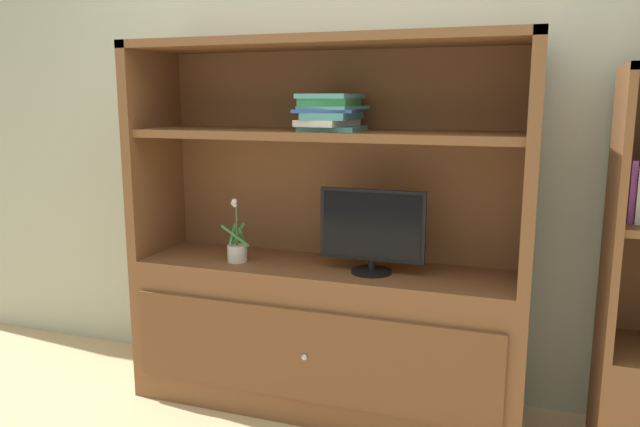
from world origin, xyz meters
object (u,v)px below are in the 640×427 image
Objects in this scene: media_console at (324,298)px; tv_monitor at (372,230)px; potted_plant at (237,249)px; magazine_stack at (331,112)px.

media_console is 3.88× the size of tv_monitor.
potted_plant is (-0.64, -0.02, -0.13)m from tv_monitor.
tv_monitor is 1.34× the size of magazine_stack.
potted_plant is (-0.40, -0.07, 0.21)m from media_console.
media_console is at bearing 10.38° from potted_plant.
media_console reaches higher than magazine_stack.
tv_monitor is at bearing -11.20° from magazine_stack.
magazine_stack is (-0.20, 0.04, 0.50)m from tv_monitor.
magazine_stack is at bearing -17.27° from media_console.
magazine_stack is at bearing 8.24° from potted_plant.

